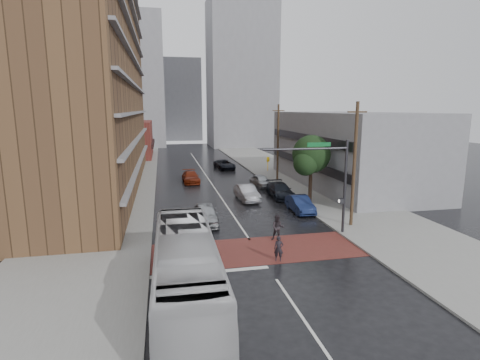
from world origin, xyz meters
TOP-DOWN VIEW (x-y plane):
  - ground at (0.00, 0.00)m, footprint 160.00×160.00m
  - crosswalk at (0.00, 0.50)m, footprint 14.00×5.00m
  - sidewalk_west at (-11.50, 25.00)m, footprint 9.00×90.00m
  - sidewalk_east at (11.50, 25.00)m, footprint 9.00×90.00m
  - apartment_block at (-14.00, 24.00)m, footprint 10.00×44.00m
  - storefront_west at (-12.00, 54.00)m, footprint 8.00×16.00m
  - building_east at (16.50, 20.00)m, footprint 11.00×26.00m
  - distant_tower_west at (-14.00, 78.00)m, footprint 18.00×16.00m
  - distant_tower_east at (14.00, 72.00)m, footprint 16.00×14.00m
  - distant_tower_center at (0.00, 95.00)m, footprint 12.00×10.00m
  - street_tree at (8.52, 12.03)m, footprint 4.20×4.10m
  - signal_mast at (5.85, 2.50)m, footprint 6.50×0.30m
  - utility_pole_near at (8.80, 4.00)m, footprint 1.60×0.26m
  - utility_pole_far at (8.80, 24.00)m, footprint 1.60×0.26m
  - transit_bus at (-5.09, -5.49)m, footprint 3.14×12.55m
  - pedestrian_a at (0.91, -1.50)m, footprint 0.68×0.55m
  - pedestrian_b at (1.98, 2.11)m, footprint 1.10×0.96m
  - car_travel_a at (-2.71, 7.14)m, footprint 2.17×5.00m
  - car_travel_b at (2.45, 14.32)m, footprint 2.01×4.96m
  - car_travel_c at (-2.54, 25.22)m, footprint 2.18×5.07m
  - suv_travel at (3.58, 35.25)m, footprint 3.17×5.54m
  - car_parked_near at (6.30, 9.01)m, footprint 1.67×4.60m
  - car_parked_mid at (6.30, 15.00)m, footprint 2.24×5.32m
  - car_parked_far at (5.72, 20.79)m, footprint 2.35×4.49m

SIDE VIEW (x-z plane):
  - ground at x=0.00m, z-range 0.00..0.00m
  - crosswalk at x=0.00m, z-range 0.00..0.02m
  - sidewalk_west at x=-11.50m, z-range 0.00..0.15m
  - sidewalk_east at x=11.50m, z-range 0.00..0.15m
  - car_travel_c at x=-2.54m, z-range 0.00..1.45m
  - suv_travel at x=3.58m, z-range 0.00..1.46m
  - car_parked_far at x=5.72m, z-range 0.00..1.46m
  - car_parked_near at x=6.30m, z-range 0.00..1.51m
  - car_parked_mid at x=6.30m, z-range 0.00..1.53m
  - car_travel_b at x=2.45m, z-range 0.00..1.60m
  - pedestrian_a at x=0.91m, z-range 0.00..1.61m
  - car_travel_a at x=-2.71m, z-range 0.00..1.68m
  - pedestrian_b at x=1.98m, z-range 0.00..1.91m
  - transit_bus at x=-5.09m, z-range 0.00..3.48m
  - storefront_west at x=-12.00m, z-range 0.00..7.00m
  - building_east at x=16.50m, z-range 0.00..9.00m
  - signal_mast at x=5.85m, z-range 1.13..8.33m
  - street_tree at x=8.52m, z-range 1.28..8.18m
  - utility_pole_near at x=8.80m, z-range 0.14..10.14m
  - utility_pole_far at x=8.80m, z-range 0.14..10.14m
  - distant_tower_center at x=0.00m, z-range 0.00..24.00m
  - apartment_block at x=-14.00m, z-range 0.00..28.00m
  - distant_tower_west at x=-14.00m, z-range 0.00..32.00m
  - distant_tower_east at x=14.00m, z-range 0.00..36.00m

